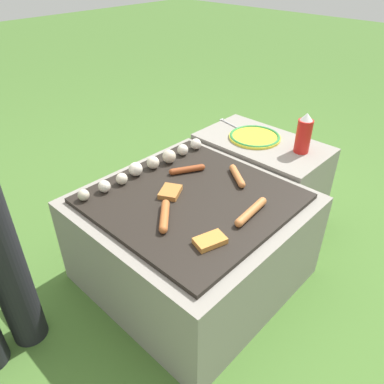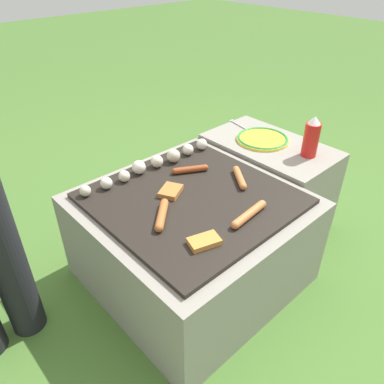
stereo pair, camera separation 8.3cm
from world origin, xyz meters
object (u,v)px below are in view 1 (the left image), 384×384
(sausage_front_center, at_px, (187,169))
(condiment_bottle, at_px, (304,134))
(fork_utensil, at_px, (231,125))
(plate_colorful, at_px, (255,137))

(sausage_front_center, height_order, condiment_bottle, condiment_bottle)
(fork_utensil, bearing_deg, condiment_bottle, -92.06)
(condiment_bottle, bearing_deg, fork_utensil, 87.94)
(condiment_bottle, bearing_deg, sausage_front_center, 152.96)
(sausage_front_center, xyz_separation_m, fork_utensil, (0.51, 0.17, -0.01))
(sausage_front_center, height_order, plate_colorful, sausage_front_center)
(condiment_bottle, xyz_separation_m, fork_utensil, (0.02, 0.42, -0.09))
(plate_colorful, xyz_separation_m, condiment_bottle, (0.03, -0.24, 0.08))
(sausage_front_center, distance_m, condiment_bottle, 0.57)
(sausage_front_center, xyz_separation_m, condiment_bottle, (0.50, -0.25, 0.08))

